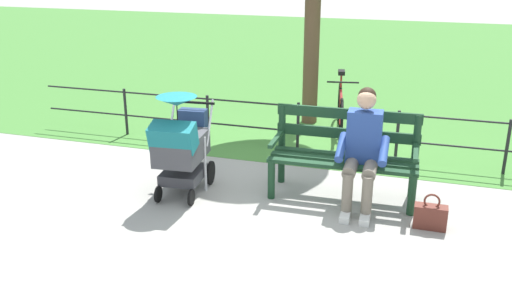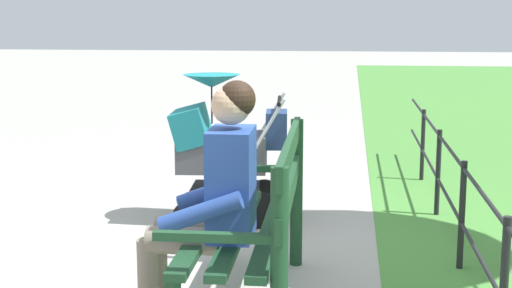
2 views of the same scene
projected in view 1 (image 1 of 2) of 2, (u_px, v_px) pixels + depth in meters
ground_plane at (271, 190)px, 6.42m from camera, size 60.00×60.00×0.00m
grass_lawn at (364, 56)px, 14.35m from camera, size 40.00×16.00×0.01m
park_bench at (345, 151)px, 6.13m from camera, size 1.61×0.63×0.96m
person_on_bench at (363, 146)px, 5.81m from camera, size 0.54×0.74×1.28m
stroller at (181, 144)px, 6.13m from camera, size 0.57×0.92×1.15m
handbag at (430, 216)px, 5.50m from camera, size 0.32×0.14×0.37m
park_fence at (318, 125)px, 7.38m from camera, size 7.83×0.04×0.70m
bicycle at (340, 109)px, 8.30m from camera, size 0.47×1.64×0.89m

